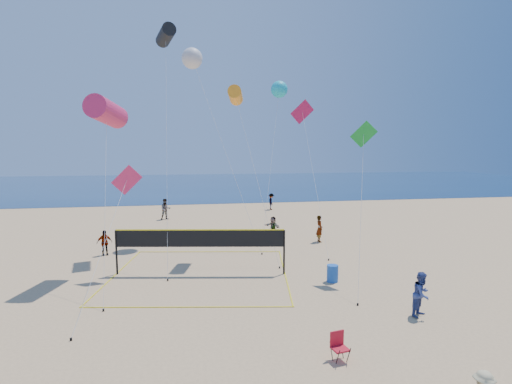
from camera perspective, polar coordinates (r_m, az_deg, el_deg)
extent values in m
cube|color=navy|center=(71.67, -7.48, 1.13)|extent=(140.00, 50.00, 0.03)
imported|color=#344383|center=(17.60, 22.59, -13.31)|extent=(1.10, 1.04, 1.79)
imported|color=gray|center=(26.59, -20.84, -6.79)|extent=(1.00, 0.68, 1.58)
imported|color=gray|center=(29.81, 2.44, -4.98)|extent=(1.22, 1.41, 1.54)
imported|color=gray|center=(28.58, 9.06, -5.20)|extent=(0.46, 0.69, 1.89)
imported|color=gray|center=(37.66, -12.80, -2.41)|extent=(1.07, 0.91, 1.92)
imported|color=gray|center=(42.48, 2.20, -1.37)|extent=(0.77, 1.19, 1.73)
cube|color=red|center=(13.71, 11.92, -21.08)|extent=(0.56, 0.53, 0.05)
cube|color=red|center=(13.74, 11.48, -19.77)|extent=(0.49, 0.14, 0.49)
cylinder|color=black|center=(13.57, 11.59, -22.24)|extent=(0.07, 0.25, 0.63)
cylinder|color=black|center=(13.83, 10.74, -21.62)|extent=(0.07, 0.25, 0.63)
cylinder|color=black|center=(13.76, 13.07, -21.84)|extent=(0.07, 0.25, 0.63)
cylinder|color=black|center=(14.02, 12.20, -21.25)|extent=(0.07, 0.25, 0.63)
cylinder|color=blue|center=(20.64, 10.87, -11.35)|extent=(0.72, 0.72, 0.84)
cylinder|color=black|center=(22.42, -19.31, -8.16)|extent=(0.10, 0.10, 2.35)
cylinder|color=black|center=(21.30, 4.03, -8.57)|extent=(0.10, 0.10, 2.35)
cube|color=black|center=(21.24, -7.98, -6.62)|extent=(8.71, 1.43, 0.88)
cube|color=yellow|center=(21.14, -8.00, -5.37)|extent=(8.71, 1.43, 0.06)
cube|color=yellow|center=(17.65, -9.83, -15.91)|extent=(8.91, 1.49, 0.02)
cube|color=yellow|center=(25.95, -6.63, -8.49)|extent=(8.91, 1.49, 0.02)
cylinder|color=#D12759|center=(22.10, -20.56, 10.66)|extent=(1.81, 3.06, 1.57)
cylinder|color=silver|center=(19.61, -20.74, -1.11)|extent=(0.53, 5.17, 8.42)
cylinder|color=black|center=(18.15, -20.97, -15.49)|extent=(0.08, 0.08, 0.10)
cylinder|color=black|center=(27.52, -12.77, 21.01)|extent=(1.42, 2.26, 1.15)
cylinder|color=silver|center=(23.25, -12.65, 6.72)|extent=(0.13, 6.78, 13.62)
cylinder|color=black|center=(20.96, -12.50, -12.18)|extent=(0.08, 0.08, 0.10)
cylinder|color=orange|center=(24.67, -2.96, 13.62)|extent=(1.15, 2.04, 1.05)
cylinder|color=silver|center=(23.03, 0.09, 2.02)|extent=(2.03, 3.39, 9.72)
cylinder|color=black|center=(22.51, 3.39, -10.71)|extent=(0.08, 0.08, 0.10)
cube|color=#EB2C63|center=(21.58, -17.98, 1.64)|extent=(1.60, 0.27, 1.58)
cylinder|color=silver|center=(18.53, -20.86, -6.99)|extent=(1.01, 7.21, 4.96)
cylinder|color=black|center=(16.13, -24.93, -18.54)|extent=(0.08, 0.08, 0.10)
cube|color=green|center=(21.38, 15.14, 7.98)|extent=(1.17, 0.80, 1.38)
cylinder|color=silver|center=(19.34, 14.77, -2.68)|extent=(1.93, 4.13, 7.30)
cylinder|color=black|center=(18.11, 14.33, -15.29)|extent=(0.08, 0.08, 0.10)
cube|color=#C1194C|center=(30.76, 6.62, 11.32)|extent=(1.87, 0.26, 1.85)
cylinder|color=silver|center=(27.09, 8.27, 2.15)|extent=(0.44, 7.51, 9.26)
cylinder|color=black|center=(24.33, 10.34, -9.48)|extent=(0.08, 0.08, 0.10)
sphere|color=silver|center=(29.91, -9.12, 18.33)|extent=(1.50, 1.50, 1.46)
cylinder|color=silver|center=(26.69, -4.46, 5.96)|extent=(4.05, 5.38, 12.82)
cylinder|color=black|center=(25.21, 0.86, -8.80)|extent=(0.08, 0.08, 0.10)
sphere|color=#18BBD0|center=(33.03, 3.34, 14.43)|extent=(1.40, 1.40, 1.34)
cylinder|color=silver|center=(29.50, 2.22, 4.47)|extent=(2.51, 6.10, 11.22)
cylinder|color=black|center=(27.09, 0.89, -7.71)|extent=(0.08, 0.08, 0.10)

